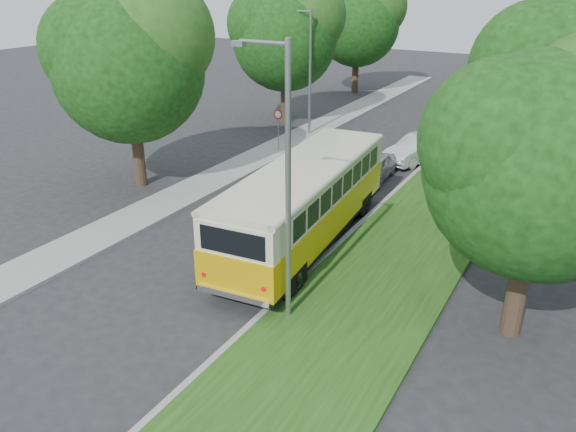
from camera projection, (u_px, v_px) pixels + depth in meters
The scene contains 13 objects.
ground at pixel (220, 252), 20.59m from camera, with size 120.00×120.00×0.00m, color #262629.
curb at pixel (363, 222), 22.94m from camera, with size 0.20×70.00×0.15m, color gray.
grass_verge at pixel (419, 234), 21.88m from camera, with size 4.50×70.00×0.13m, color #234311.
sidewalk at pixel (199, 187), 26.72m from camera, with size 2.20×70.00×0.12m, color gray.
treeline at pixel (451, 41), 31.18m from camera, with size 24.27×41.91×9.46m.
lamppost_near at pixel (285, 179), 14.96m from camera, with size 1.71×0.16×8.00m.
lamppost_far at pixel (309, 68), 33.85m from camera, with size 1.71×0.16×7.50m.
warning_sign at pixel (278, 122), 31.50m from camera, with size 0.56×0.10×2.50m.
vintage_bus at pixel (305, 205), 20.63m from camera, with size 2.75×10.70×3.18m, color #E1A907, non-canonical shape.
car_silver at pixel (374, 167), 27.59m from camera, with size 1.47×3.65×1.24m, color #9E9EA2.
car_white at pixel (418, 149), 30.14m from camera, with size 1.51×4.34×1.43m, color silver.
car_blue at pixel (444, 123), 35.28m from camera, with size 2.09×5.15×1.49m, color #122051.
car_grey at pixel (460, 97), 42.83m from camera, with size 2.37×5.14×1.43m, color slate.
Camera 1 is at (11.21, -14.75, 9.43)m, focal length 35.00 mm.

